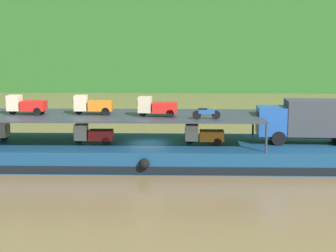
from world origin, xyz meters
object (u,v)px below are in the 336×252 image
(mini_truck_lower_aft, at_px, (93,134))
(mini_truck_upper_mid, at_px, (26,105))
(motorcycle_upper_port, at_px, (206,113))
(covered_lorry, at_px, (309,120))
(mini_truck_upper_bow, at_px, (157,107))
(mini_truck_upper_fore, at_px, (93,105))
(cargo_barge, at_px, (148,153))
(mini_truck_lower_mid, at_px, (204,135))

(mini_truck_lower_aft, bearing_deg, mini_truck_upper_mid, 172.82)
(mini_truck_upper_mid, xyz_separation_m, motorcycle_upper_port, (12.86, -2.02, -0.26))
(covered_lorry, bearing_deg, mini_truck_upper_bow, -175.92)
(covered_lorry, bearing_deg, mini_truck_upper_fore, 179.57)
(cargo_barge, xyz_separation_m, covered_lorry, (11.46, 0.10, 2.45))
(covered_lorry, relative_size, mini_truck_upper_fore, 2.84)
(mini_truck_lower_mid, xyz_separation_m, mini_truck_upper_mid, (-12.77, 0.62, 2.00))
(mini_truck_upper_mid, bearing_deg, cargo_barge, -0.50)
(mini_truck_lower_mid, distance_m, mini_truck_upper_bow, 3.86)
(covered_lorry, height_order, mini_truck_upper_mid, mini_truck_upper_mid)
(cargo_barge, distance_m, mini_truck_lower_mid, 4.27)
(covered_lorry, distance_m, motorcycle_upper_port, 7.70)
(mini_truck_upper_bow, height_order, motorcycle_upper_port, mini_truck_upper_bow)
(covered_lorry, distance_m, mini_truck_lower_aft, 15.39)
(mini_truck_lower_mid, relative_size, motorcycle_upper_port, 1.45)
(cargo_barge, relative_size, mini_truck_upper_bow, 11.81)
(mini_truck_upper_fore, bearing_deg, mini_truck_upper_bow, -10.74)
(mini_truck_upper_fore, relative_size, mini_truck_upper_bow, 1.00)
(cargo_barge, distance_m, mini_truck_upper_bow, 3.57)
(mini_truck_upper_bow, bearing_deg, mini_truck_upper_fore, 169.26)
(mini_truck_upper_mid, bearing_deg, mini_truck_lower_aft, -7.18)
(covered_lorry, bearing_deg, cargo_barge, -179.51)
(mini_truck_lower_aft, bearing_deg, mini_truck_upper_fore, 98.68)
(mini_truck_upper_mid, bearing_deg, mini_truck_upper_fore, 1.64)
(mini_truck_upper_fore, xyz_separation_m, motorcycle_upper_port, (8.06, -2.16, -0.26))
(covered_lorry, relative_size, mini_truck_upper_bow, 2.84)
(mini_truck_lower_mid, distance_m, mini_truck_upper_fore, 8.26)
(mini_truck_upper_fore, height_order, motorcycle_upper_port, mini_truck_upper_fore)
(mini_truck_lower_aft, height_order, mini_truck_lower_mid, same)
(cargo_barge, xyz_separation_m, mini_truck_upper_bow, (0.68, -0.67, 3.44))
(mini_truck_upper_mid, distance_m, mini_truck_upper_fore, 4.79)
(mini_truck_upper_mid, height_order, mini_truck_upper_fore, same)
(mini_truck_lower_aft, xyz_separation_m, mini_truck_lower_mid, (7.86, -0.00, 0.00))
(mini_truck_lower_mid, relative_size, mini_truck_upper_fore, 0.99)
(cargo_barge, height_order, mini_truck_upper_bow, mini_truck_upper_bow)
(cargo_barge, height_order, mini_truck_lower_mid, mini_truck_lower_mid)
(cargo_barge, distance_m, mini_truck_lower_aft, 4.17)
(mini_truck_upper_bow, bearing_deg, mini_truck_upper_mid, 175.47)
(mini_truck_lower_aft, height_order, mini_truck_upper_mid, mini_truck_upper_mid)
(mini_truck_upper_fore, xyz_separation_m, mini_truck_upper_bow, (4.67, -0.89, 0.00))
(covered_lorry, bearing_deg, mini_truck_upper_mid, -179.94)
(cargo_barge, bearing_deg, mini_truck_upper_bow, -44.68)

